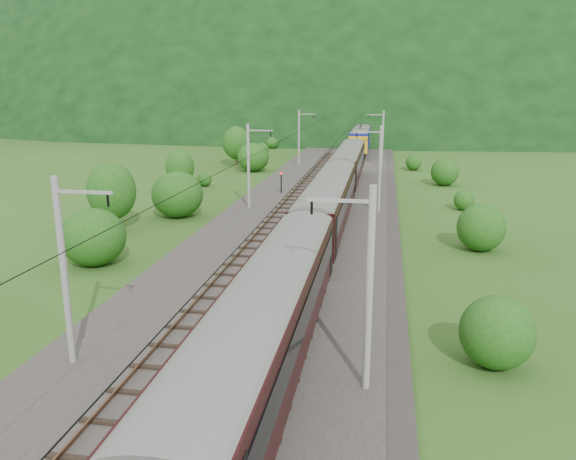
# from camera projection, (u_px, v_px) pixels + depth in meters

# --- Properties ---
(ground) EXTENTS (600.00, 600.00, 0.00)m
(ground) POSITION_uv_depth(u_px,v_px,m) (213.00, 380.00, 23.01)
(ground) COLOR #2A4816
(ground) RESTS_ON ground
(railbed) EXTENTS (14.00, 220.00, 0.30)m
(railbed) POSITION_uv_depth(u_px,v_px,m) (264.00, 292.00, 32.52)
(railbed) COLOR #38332D
(railbed) RESTS_ON ground
(track_left) EXTENTS (2.40, 220.00, 0.27)m
(track_left) POSITION_uv_depth(u_px,v_px,m) (224.00, 286.00, 32.86)
(track_left) COLOR brown
(track_left) RESTS_ON railbed
(track_right) EXTENTS (2.40, 220.00, 0.27)m
(track_right) POSITION_uv_depth(u_px,v_px,m) (305.00, 291.00, 32.07)
(track_right) COLOR brown
(track_right) RESTS_ON railbed
(catenary_left) EXTENTS (2.54, 192.28, 8.00)m
(catenary_left) POSITION_uv_depth(u_px,v_px,m) (249.00, 164.00, 53.44)
(catenary_left) COLOR gray
(catenary_left) RESTS_ON railbed
(catenary_right) EXTENTS (2.54, 192.28, 8.00)m
(catenary_right) POSITION_uv_depth(u_px,v_px,m) (379.00, 167.00, 51.44)
(catenary_right) COLOR gray
(catenary_right) RESTS_ON railbed
(overhead_wires) EXTENTS (4.83, 198.00, 0.03)m
(overhead_wires) POSITION_uv_depth(u_px,v_px,m) (263.00, 173.00, 30.79)
(overhead_wires) COLOR black
(overhead_wires) RESTS_ON ground
(mountain_main) EXTENTS (504.00, 360.00, 244.00)m
(mountain_main) POSITION_uv_depth(u_px,v_px,m) (372.00, 111.00, 271.23)
(mountain_main) COLOR black
(mountain_main) RESTS_ON ground
(mountain_ridge) EXTENTS (336.00, 280.00, 132.00)m
(mountain_ridge) POSITION_uv_depth(u_px,v_px,m) (168.00, 107.00, 329.06)
(mountain_ridge) COLOR black
(mountain_ridge) RESTS_ON ground
(train) EXTENTS (3.02, 144.86, 5.25)m
(train) POSITION_uv_depth(u_px,v_px,m) (308.00, 232.00, 32.37)
(train) COLOR black
(train) RESTS_ON ground
(hazard_post_near) EXTENTS (0.17, 0.17, 1.59)m
(hazard_post_near) POSITION_uv_depth(u_px,v_px,m) (331.00, 166.00, 77.07)
(hazard_post_near) COLOR red
(hazard_post_near) RESTS_ON railbed
(hazard_post_far) EXTENTS (0.15, 0.15, 1.44)m
(hazard_post_far) POSITION_uv_depth(u_px,v_px,m) (306.00, 213.00, 48.66)
(hazard_post_far) COLOR red
(hazard_post_far) RESTS_ON railbed
(signal) EXTENTS (0.25, 0.25, 2.25)m
(signal) POSITION_uv_depth(u_px,v_px,m) (281.00, 181.00, 61.73)
(signal) COLOR black
(signal) RESTS_ON railbed
(vegetation_left) EXTENTS (12.72, 141.23, 6.37)m
(vegetation_left) POSITION_uv_depth(u_px,v_px,m) (71.00, 223.00, 38.44)
(vegetation_left) COLOR #174E14
(vegetation_left) RESTS_ON ground
(vegetation_right) EXTENTS (6.23, 105.82, 3.24)m
(vegetation_right) POSITION_uv_depth(u_px,v_px,m) (499.00, 286.00, 29.77)
(vegetation_right) COLOR #174E14
(vegetation_right) RESTS_ON ground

